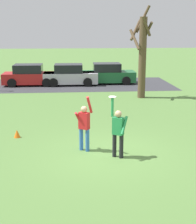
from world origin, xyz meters
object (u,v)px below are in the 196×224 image
object	(u,v)px
bare_tree_tall	(142,54)
parked_car_red	(30,76)
person_defender	(84,124)
frisbee_disc	(112,97)
parked_car_green	(108,74)
person_catcher	(118,130)
field_cone_orange	(17,134)
parked_car_silver	(70,75)

from	to	relation	value
bare_tree_tall	parked_car_red	bearing A→B (deg)	144.96
person_defender	parked_car_red	size ratio (longest dim) A/B	0.50
frisbee_disc	parked_car_red	world-z (taller)	frisbee_disc
parked_car_green	person_catcher	bearing A→B (deg)	-94.57
bare_tree_tall	field_cone_orange	xyz separation A→B (m)	(-6.62, -7.39, -2.58)
person_defender	parked_car_green	distance (m)	14.91
parked_car_red	bare_tree_tall	bearing A→B (deg)	-34.40
parked_car_red	parked_car_silver	size ratio (longest dim) A/B	1.00
parked_car_red	parked_car_silver	distance (m)	3.06
frisbee_disc	parked_car_green	world-z (taller)	frisbee_disc
field_cone_orange	frisbee_disc	bearing A→B (deg)	-32.91
person_catcher	bare_tree_tall	world-z (taller)	bare_tree_tall
frisbee_disc	parked_car_silver	world-z (taller)	frisbee_disc
parked_car_red	parked_car_green	size ratio (longest dim) A/B	1.00
person_defender	parked_car_silver	bearing A→B (deg)	125.47
person_defender	parked_car_green	xyz separation A→B (m)	(2.52, 14.70, -0.25)
person_defender	parked_car_red	distance (m)	14.79
parked_car_green	person_defender	bearing A→B (deg)	-99.08
parked_car_red	bare_tree_tall	size ratio (longest dim) A/B	0.73
frisbee_disc	parked_car_green	xyz separation A→B (m)	(1.59, 15.31, -1.37)
frisbee_disc	bare_tree_tall	world-z (taller)	bare_tree_tall
frisbee_disc	parked_car_red	xyz separation A→B (m)	(-4.46, 14.97, -1.37)
field_cone_orange	person_defender	bearing A→B (deg)	-32.68
frisbee_disc	field_cone_orange	xyz separation A→B (m)	(-3.57, 2.31, -1.93)
person_defender	parked_car_silver	size ratio (longest dim) A/B	0.50
bare_tree_tall	field_cone_orange	bearing A→B (deg)	-131.86
parked_car_green	bare_tree_tall	size ratio (longest dim) A/B	0.73
person_defender	parked_car_green	bearing A→B (deg)	113.84
parked_car_red	field_cone_orange	xyz separation A→B (m)	(0.88, -12.66, -0.57)
parked_car_silver	parked_car_green	bearing A→B (deg)	9.16
field_cone_orange	parked_car_green	bearing A→B (deg)	68.31
parked_car_silver	bare_tree_tall	bearing A→B (deg)	-48.55
parked_car_silver	field_cone_orange	size ratio (longest dim) A/B	12.87
person_defender	field_cone_orange	distance (m)	3.25
person_catcher	parked_car_red	distance (m)	15.79
bare_tree_tall	frisbee_disc	bearing A→B (deg)	-107.44
field_cone_orange	bare_tree_tall	bearing A→B (deg)	48.14
person_defender	parked_car_red	xyz separation A→B (m)	(-3.53, 14.36, -0.25)
person_catcher	frisbee_disc	world-z (taller)	frisbee_disc
person_defender	parked_car_green	size ratio (longest dim) A/B	0.50
parked_car_silver	field_cone_orange	world-z (taller)	parked_car_silver
parked_car_red	person_catcher	bearing A→B (deg)	-72.26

